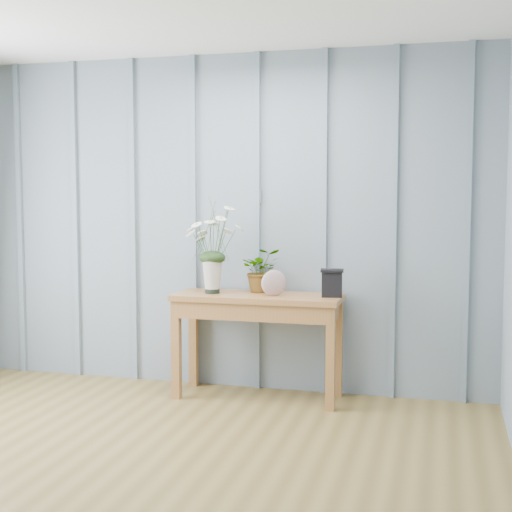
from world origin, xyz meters
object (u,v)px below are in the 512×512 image
(sideboard, at_px, (258,310))
(daisy_vase, at_px, (212,235))
(felt_disc_vessel, at_px, (274,283))
(carved_box, at_px, (332,283))

(sideboard, xyz_separation_m, daisy_vase, (-0.33, -0.03, 0.53))
(sideboard, height_order, felt_disc_vessel, felt_disc_vessel)
(daisy_vase, distance_m, felt_disc_vessel, 0.57)
(felt_disc_vessel, distance_m, carved_box, 0.41)
(daisy_vase, distance_m, carved_box, 0.92)
(felt_disc_vessel, relative_size, carved_box, 0.95)
(daisy_vase, bearing_deg, sideboard, 4.39)
(sideboard, xyz_separation_m, carved_box, (0.53, 0.02, 0.21))
(felt_disc_vessel, height_order, carved_box, carved_box)
(sideboard, relative_size, carved_box, 6.20)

